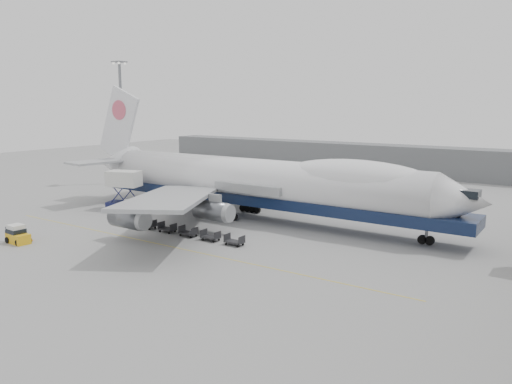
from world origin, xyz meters
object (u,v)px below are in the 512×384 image
Objects in this scene: baggage_tug at (17,235)px; ground_worker at (7,234)px; airliner at (259,181)px; catering_truck at (124,188)px.

baggage_tug is 1.88m from ground_worker.
airliner reaches higher than baggage_tug.
airliner is at bearing -21.86° from ground_worker.
airliner is at bearing 60.66° from baggage_tug.
catering_truck is at bearing 104.86° from baggage_tug.
catering_truck is 1.96× the size of baggage_tug.
airliner is at bearing -0.98° from catering_truck.
airliner is 22.66m from catering_truck.
catering_truck is (-21.62, -6.41, -2.16)m from airliner.
baggage_tug is at bearing -122.13° from airliner.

